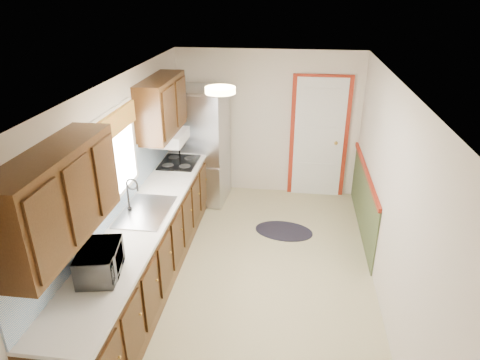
# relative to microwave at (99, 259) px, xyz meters

# --- Properties ---
(room_shell) EXTENTS (3.20, 5.20, 2.52)m
(room_shell) POSITION_rel_microwave_xyz_m (1.20, 1.37, 0.09)
(room_shell) COLOR tan
(room_shell) RESTS_ON ground
(kitchen_run) EXTENTS (0.63, 4.00, 2.20)m
(kitchen_run) POSITION_rel_microwave_xyz_m (-0.04, 1.08, -0.30)
(kitchen_run) COLOR #381F0C
(kitchen_run) RESTS_ON ground
(back_wall_trim) EXTENTS (1.12, 2.30, 2.08)m
(back_wall_trim) POSITION_rel_microwave_xyz_m (2.19, 3.58, -0.22)
(back_wall_trim) COLOR maroon
(back_wall_trim) RESTS_ON ground
(ceiling_fixture) EXTENTS (0.30, 0.30, 0.06)m
(ceiling_fixture) POSITION_rel_microwave_xyz_m (0.90, 1.17, 1.25)
(ceiling_fixture) COLOR #FFD88C
(ceiling_fixture) RESTS_ON room_shell
(microwave) EXTENTS (0.36, 0.54, 0.33)m
(microwave) POSITION_rel_microwave_xyz_m (0.00, 0.00, 0.00)
(microwave) COLOR white
(microwave) RESTS_ON kitchen_run
(refrigerator) EXTENTS (0.83, 0.81, 1.87)m
(refrigerator) POSITION_rel_microwave_xyz_m (0.18, 3.42, -0.17)
(refrigerator) COLOR #B7B7BC
(refrigerator) RESTS_ON ground
(rug) EXTENTS (0.91, 0.66, 0.01)m
(rug) POSITION_rel_microwave_xyz_m (1.57, 2.49, -1.10)
(rug) COLOR black
(rug) RESTS_ON ground
(cooktop) EXTENTS (0.51, 0.61, 0.02)m
(cooktop) POSITION_rel_microwave_xyz_m (0.01, 2.64, -0.16)
(cooktop) COLOR black
(cooktop) RESTS_ON kitchen_run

